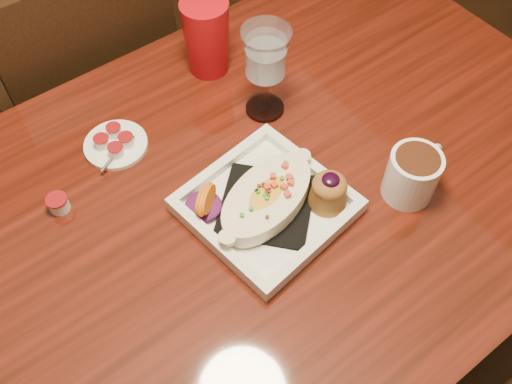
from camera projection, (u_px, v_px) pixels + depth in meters
floor at (239, 351)px, 1.62m from camera, size 7.00×7.00×0.00m
table at (231, 233)px, 1.08m from camera, size 1.50×0.90×0.75m
chair_far at (94, 96)px, 1.49m from camera, size 0.42×0.42×0.93m
plate at (273, 201)px, 0.97m from camera, size 0.28×0.28×0.08m
coffee_mug at (414, 173)px, 0.98m from camera, size 0.13×0.09×0.10m
goblet at (266, 58)px, 1.02m from camera, size 0.09×0.09×0.19m
saucer at (115, 144)px, 1.07m from camera, size 0.12×0.12×0.08m
creamer_loose at (58, 203)px, 0.98m from camera, size 0.04×0.04×0.03m
red_tumbler at (207, 37)px, 1.14m from camera, size 0.10×0.10×0.16m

